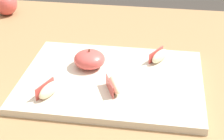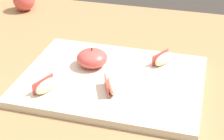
% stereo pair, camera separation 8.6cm
% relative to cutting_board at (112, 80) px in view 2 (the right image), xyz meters
% --- Properties ---
extents(dining_table, '(1.25, 0.88, 0.72)m').
position_rel_cutting_board_xyz_m(dining_table, '(-0.02, 0.07, -0.11)').
color(dining_table, '#9E754C').
rests_on(dining_table, ground_plane).
extents(cutting_board, '(0.42, 0.32, 0.02)m').
position_rel_cutting_board_xyz_m(cutting_board, '(0.00, 0.00, 0.00)').
color(cutting_board, beige).
rests_on(cutting_board, dining_table).
extents(apple_half_skin_up, '(0.08, 0.08, 0.05)m').
position_rel_cutting_board_xyz_m(apple_half_skin_up, '(-0.06, 0.04, 0.03)').
color(apple_half_skin_up, '#D14C47').
rests_on(apple_half_skin_up, cutting_board).
extents(apple_wedge_near_knife, '(0.05, 0.07, 0.03)m').
position_rel_cutting_board_xyz_m(apple_wedge_near_knife, '(0.11, 0.10, 0.02)').
color(apple_wedge_near_knife, beige).
rests_on(apple_wedge_near_knife, cutting_board).
extents(apple_wedge_right, '(0.05, 0.07, 0.03)m').
position_rel_cutting_board_xyz_m(apple_wedge_right, '(0.01, -0.06, 0.02)').
color(apple_wedge_right, beige).
rests_on(apple_wedge_right, cutting_board).
extents(apple_wedge_front, '(0.05, 0.07, 0.03)m').
position_rel_cutting_board_xyz_m(apple_wedge_front, '(-0.12, -0.09, 0.02)').
color(apple_wedge_front, beige).
rests_on(apple_wedge_front, cutting_board).
extents(whole_apple_pink_lady, '(0.08, 0.08, 0.08)m').
position_rel_cutting_board_xyz_m(whole_apple_pink_lady, '(-0.42, 0.38, 0.03)').
color(whole_apple_pink_lady, '#D14C47').
rests_on(whole_apple_pink_lady, dining_table).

